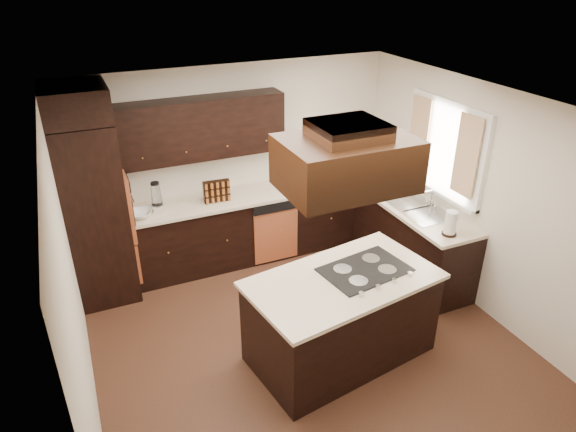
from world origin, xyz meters
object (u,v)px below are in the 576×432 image
(range_hood, at_px, (346,163))
(spice_rack, at_px, (217,191))
(oven_column, at_px, (96,213))
(island, at_px, (341,319))

(range_hood, distance_m, spice_rack, 2.58)
(oven_column, height_order, range_hood, range_hood)
(range_hood, xyz_separation_m, spice_rack, (-0.45, 2.29, -1.10))
(oven_column, bearing_deg, island, -46.14)
(oven_column, distance_m, island, 2.97)
(island, distance_m, spice_rack, 2.29)
(island, relative_size, spice_rack, 5.35)
(island, height_order, spice_rack, spice_rack)
(range_hood, relative_size, spice_rack, 3.22)
(island, bearing_deg, spice_rack, 96.66)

